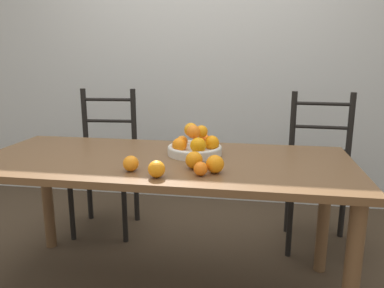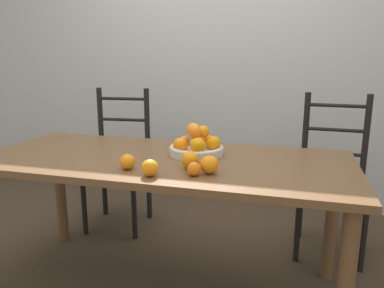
# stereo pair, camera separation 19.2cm
# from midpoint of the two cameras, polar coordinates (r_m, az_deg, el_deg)

# --- Properties ---
(ground_plane) EXTENTS (12.00, 12.00, 0.00)m
(ground_plane) POSITION_cam_midpoint_polar(r_m,az_deg,el_deg) (2.28, -1.44, -20.88)
(ground_plane) COLOR #423323
(wall_back) EXTENTS (8.00, 0.06, 2.60)m
(wall_back) POSITION_cam_midpoint_polar(r_m,az_deg,el_deg) (3.28, 5.92, 13.54)
(wall_back) COLOR beige
(wall_back) RESTS_ON ground_plane
(dining_table) EXTENTS (1.94, 0.83, 0.76)m
(dining_table) POSITION_cam_midpoint_polar(r_m,az_deg,el_deg) (1.98, -1.55, -4.74)
(dining_table) COLOR brown
(dining_table) RESTS_ON ground_plane
(fruit_bowl) EXTENTS (0.29, 0.29, 0.17)m
(fruit_bowl) POSITION_cam_midpoint_polar(r_m,az_deg,el_deg) (2.01, 3.47, -0.31)
(fruit_bowl) COLOR beige
(fruit_bowl) RESTS_ON dining_table
(orange_loose_0) EXTENTS (0.08, 0.08, 0.08)m
(orange_loose_0) POSITION_cam_midpoint_polar(r_m,az_deg,el_deg) (1.69, 5.94, -3.19)
(orange_loose_0) COLOR orange
(orange_loose_0) RESTS_ON dining_table
(orange_loose_1) EXTENTS (0.08, 0.08, 0.08)m
(orange_loose_1) POSITION_cam_midpoint_polar(r_m,az_deg,el_deg) (1.65, -3.13, -3.70)
(orange_loose_1) COLOR orange
(orange_loose_1) RESTS_ON dining_table
(orange_loose_2) EXTENTS (0.07, 0.07, 0.07)m
(orange_loose_2) POSITION_cam_midpoint_polar(r_m,az_deg,el_deg) (1.76, -6.76, -2.73)
(orange_loose_2) COLOR orange
(orange_loose_2) RESTS_ON dining_table
(orange_loose_3) EXTENTS (0.08, 0.08, 0.08)m
(orange_loose_3) POSITION_cam_midpoint_polar(r_m,az_deg,el_deg) (1.76, 2.86, -2.51)
(orange_loose_3) COLOR orange
(orange_loose_3) RESTS_ON dining_table
(orange_loose_4) EXTENTS (0.06, 0.06, 0.06)m
(orange_loose_4) POSITION_cam_midpoint_polar(r_m,az_deg,el_deg) (1.66, 3.63, -3.86)
(orange_loose_4) COLOR orange
(orange_loose_4) RESTS_ON dining_table
(chair_left) EXTENTS (0.45, 0.43, 1.04)m
(chair_left) POSITION_cam_midpoint_polar(r_m,az_deg,el_deg) (2.87, -9.23, -2.98)
(chair_left) COLOR black
(chair_left) RESTS_ON ground_plane
(chair_right) EXTENTS (0.44, 0.42, 1.04)m
(chair_right) POSITION_cam_midpoint_polar(r_m,az_deg,el_deg) (2.64, 22.57, -5.25)
(chair_right) COLOR black
(chair_right) RESTS_ON ground_plane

